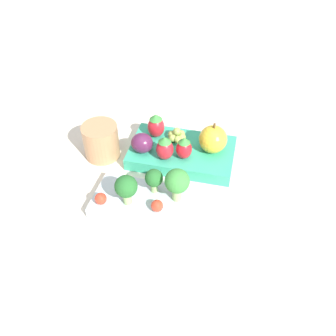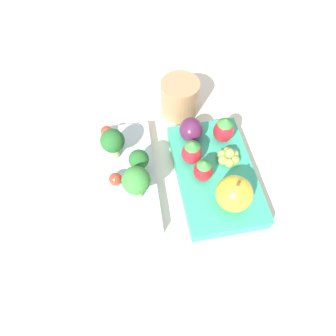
{
  "view_description": "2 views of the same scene",
  "coord_description": "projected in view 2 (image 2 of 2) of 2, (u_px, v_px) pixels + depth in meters",
  "views": [
    {
      "loc": [
        -0.18,
        0.44,
        0.5
      ],
      "look_at": [
        0.01,
        -0.01,
        0.03
      ],
      "focal_mm": 40.0,
      "sensor_mm": 36.0,
      "label": 1
    },
    {
      "loc": [
        -0.23,
        -0.0,
        0.44
      ],
      "look_at": [
        0.01,
        -0.01,
        0.03
      ],
      "focal_mm": 32.0,
      "sensor_mm": 36.0,
      "label": 2
    }
  ],
  "objects": [
    {
      "name": "ground_plane",
      "position": [
        164.0,
        185.0,
        0.49
      ],
      "size": [
        4.0,
        4.0,
        0.0
      ],
      "primitive_type": "plane",
      "color": "beige"
    },
    {
      "name": "broccoli_floret_2",
      "position": [
        133.0,
        181.0,
        0.43
      ],
      "size": [
        0.04,
        0.04,
        0.06
      ],
      "color": "#93B770",
      "rests_on": "bento_box_savoury"
    },
    {
      "name": "broccoli_floret_0",
      "position": [
        136.0,
        160.0,
        0.46
      ],
      "size": [
        0.03,
        0.03,
        0.05
      ],
      "color": "#93B770",
      "rests_on": "bento_box_savoury"
    },
    {
      "name": "bento_box_savoury",
      "position": [
        124.0,
        177.0,
        0.49
      ],
      "size": [
        0.21,
        0.12,
        0.02
      ],
      "color": "silver",
      "rests_on": "ground_plane"
    },
    {
      "name": "cherry_tomato_1",
      "position": [
        104.0,
        132.0,
        0.51
      ],
      "size": [
        0.02,
        0.02,
        0.02
      ],
      "color": "red",
      "rests_on": "bento_box_savoury"
    },
    {
      "name": "cherry_tomato_0",
      "position": [
        113.0,
        179.0,
        0.46
      ],
      "size": [
        0.02,
        0.02,
        0.02
      ],
      "color": "red",
      "rests_on": "bento_box_savoury"
    },
    {
      "name": "bento_box_fruit",
      "position": [
        212.0,
        174.0,
        0.49
      ],
      "size": [
        0.22,
        0.15,
        0.02
      ],
      "color": "#33A87F",
      "rests_on": "ground_plane"
    },
    {
      "name": "strawberry_1",
      "position": [
        221.0,
        130.0,
        0.49
      ],
      "size": [
        0.03,
        0.03,
        0.05
      ],
      "color": "red",
      "rests_on": "bento_box_fruit"
    },
    {
      "name": "strawberry_2",
      "position": [
        189.0,
        152.0,
        0.47
      ],
      "size": [
        0.03,
        0.03,
        0.05
      ],
      "color": "red",
      "rests_on": "bento_box_fruit"
    },
    {
      "name": "apple",
      "position": [
        231.0,
        194.0,
        0.43
      ],
      "size": [
        0.05,
        0.05,
        0.06
      ],
      "color": "gold",
      "rests_on": "bento_box_fruit"
    },
    {
      "name": "grape_cluster",
      "position": [
        226.0,
        157.0,
        0.48
      ],
      "size": [
        0.04,
        0.04,
        0.03
      ],
      "color": "#8EA84C",
      "rests_on": "bento_box_fruit"
    },
    {
      "name": "strawberry_0",
      "position": [
        201.0,
        171.0,
        0.45
      ],
      "size": [
        0.03,
        0.03,
        0.05
      ],
      "color": "red",
      "rests_on": "bento_box_fruit"
    },
    {
      "name": "broccoli_floret_1",
      "position": [
        110.0,
        142.0,
        0.47
      ],
      "size": [
        0.04,
        0.04,
        0.06
      ],
      "color": "#93B770",
      "rests_on": "bento_box_savoury"
    },
    {
      "name": "plum",
      "position": [
        189.0,
        130.0,
        0.5
      ],
      "size": [
        0.04,
        0.04,
        0.04
      ],
      "color": "#511E42",
      "rests_on": "bento_box_fruit"
    },
    {
      "name": "drinking_cup",
      "position": [
        177.0,
        98.0,
        0.55
      ],
      "size": [
        0.07,
        0.07,
        0.07
      ],
      "color": "tan",
      "rests_on": "ground_plane"
    }
  ]
}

